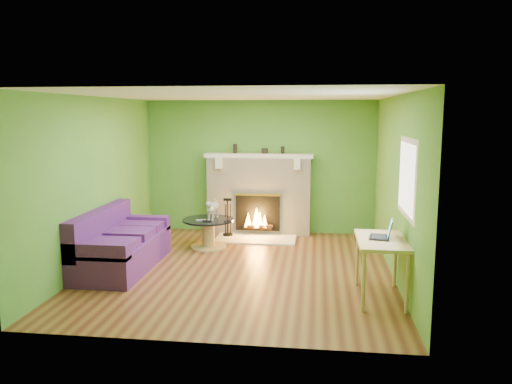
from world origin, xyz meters
The scene contains 22 objects.
floor centered at (0.00, 0.00, 0.00)m, with size 5.00×5.00×0.00m, color #512917.
ceiling centered at (0.00, 0.00, 2.60)m, with size 5.00×5.00×0.00m, color white.
wall_back centered at (0.00, 2.50, 1.30)m, with size 5.00×5.00×0.00m, color #48842B.
wall_front centered at (0.00, -2.50, 1.30)m, with size 5.00×5.00×0.00m, color #48842B.
wall_left centered at (-2.25, 0.00, 1.30)m, with size 5.00×5.00×0.00m, color #48842B.
wall_right centered at (2.25, 0.00, 1.30)m, with size 5.00×5.00×0.00m, color #48842B.
window_frame centered at (2.24, -0.90, 1.55)m, with size 1.20×1.20×0.00m, color silver.
window_pane centered at (2.23, -0.90, 1.55)m, with size 1.06×1.06×0.00m, color white.
fireplace centered at (0.00, 2.32, 0.77)m, with size 2.10×0.46×1.58m.
hearth centered at (0.00, 1.80, 0.01)m, with size 1.50×0.75×0.03m, color beige.
mantel centered at (0.00, 2.30, 1.54)m, with size 2.10×0.28×0.08m, color beige.
sofa centered at (-1.86, -0.15, 0.35)m, with size 0.91×2.01×0.90m.
coffee_table centered at (-0.76, 1.15, 0.29)m, with size 0.90×0.90×0.51m.
desk centered at (1.95, -0.99, 0.69)m, with size 0.61×1.05×0.78m.
cat centered at (-0.68, 1.20, 0.69)m, with size 0.21×0.57×0.36m, color slate, non-canonical shape.
remote_silver centered at (-0.86, 1.03, 0.52)m, with size 0.17×0.04×0.02m, color gray.
remote_black centered at (-0.74, 0.97, 0.52)m, with size 0.16×0.04×0.02m, color black.
laptop centered at (1.93, -0.94, 0.90)m, with size 0.28×0.32×0.24m, color black, non-canonical shape.
fire_tools centered at (-0.55, 1.95, 0.39)m, with size 0.19×0.19×0.73m, color black, non-canonical shape.
mantel_vase_left centered at (-0.47, 2.33, 1.67)m, with size 0.08×0.08×0.18m, color black.
mantel_vase_right centered at (0.46, 2.33, 1.65)m, with size 0.07×0.07×0.14m, color black.
mantel_box centered at (0.11, 2.33, 1.63)m, with size 0.12×0.08×0.10m, color black.
Camera 1 is at (1.13, -7.23, 2.34)m, focal length 35.00 mm.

